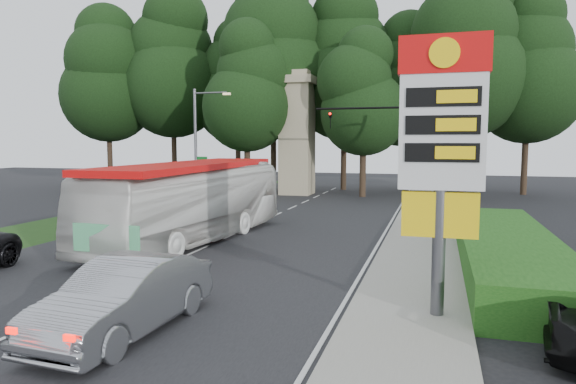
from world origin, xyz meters
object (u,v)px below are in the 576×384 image
(gas_station_pylon, at_px, (442,138))
(monument, at_px, (297,132))
(traffic_signal_mast, at_px, (384,137))
(sedan_silver, at_px, (125,297))
(transit_bus, at_px, (192,203))
(streetlight_signs, at_px, (198,140))

(gas_station_pylon, distance_m, monument, 30.17)
(traffic_signal_mast, relative_size, sedan_silver, 1.41)
(gas_station_pylon, distance_m, traffic_signal_mast, 22.29)
(monument, bearing_deg, transit_bus, -87.52)
(gas_station_pylon, xyz_separation_m, transit_bus, (-10.30, 7.25, -2.73))
(gas_station_pylon, height_order, traffic_signal_mast, traffic_signal_mast)
(traffic_signal_mast, xyz_separation_m, transit_bus, (-6.78, -14.75, -2.95))
(monument, relative_size, sedan_silver, 1.96)
(monument, distance_m, sedan_silver, 31.55)
(transit_bus, relative_size, sedan_silver, 2.41)
(transit_bus, bearing_deg, streetlight_signs, 120.16)
(gas_station_pylon, xyz_separation_m, traffic_signal_mast, (-3.52, 22.00, 0.22))
(monument, xyz_separation_m, transit_bus, (0.90, -20.76, -3.39))
(gas_station_pylon, bearing_deg, streetlight_signs, 128.96)
(sedan_silver, bearing_deg, traffic_signal_mast, 85.03)
(gas_station_pylon, height_order, monument, monument)
(traffic_signal_mast, xyz_separation_m, streetlight_signs, (-12.67, -1.99, -0.23))
(traffic_signal_mast, height_order, streetlight_signs, streetlight_signs)
(streetlight_signs, relative_size, sedan_silver, 1.56)
(traffic_signal_mast, relative_size, transit_bus, 0.58)
(traffic_signal_mast, bearing_deg, sedan_silver, -97.56)
(streetlight_signs, bearing_deg, traffic_signal_mast, 8.92)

